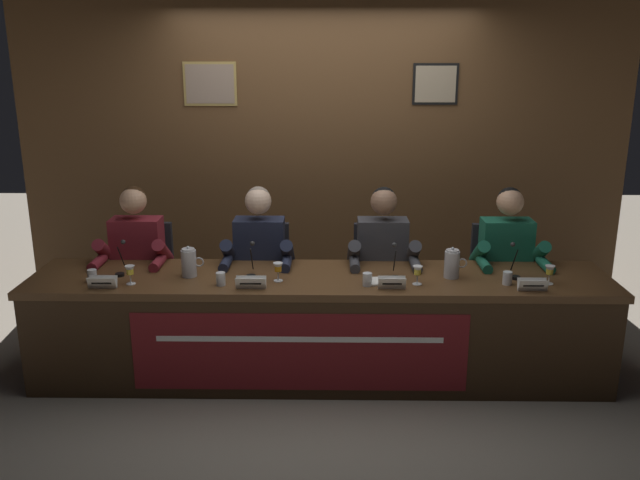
{
  "coord_description": "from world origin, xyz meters",
  "views": [
    {
      "loc": [
        0.06,
        -4.23,
        2.18
      ],
      "look_at": [
        0.0,
        0.0,
        0.97
      ],
      "focal_mm": 37.61,
      "sensor_mm": 36.0,
      "label": 1
    }
  ],
  "objects": [
    {
      "name": "ground_plane",
      "position": [
        0.0,
        0.0,
        0.0
      ],
      "size": [
        12.0,
        12.0,
        0.0
      ],
      "primitive_type": "plane",
      "color": "gray"
    },
    {
      "name": "wall_back_panelled",
      "position": [
        -0.0,
        1.41,
        1.3
      ],
      "size": [
        5.07,
        0.14,
        2.6
      ],
      "color": "brown",
      "rests_on": "ground_plane"
    },
    {
      "name": "conference_table",
      "position": [
        -0.0,
        -0.11,
        0.5
      ],
      "size": [
        3.87,
        0.73,
        0.72
      ],
      "color": "brown",
      "rests_on": "ground_plane"
    },
    {
      "name": "chair_far_left",
      "position": [
        -1.34,
        0.55,
        0.45
      ],
      "size": [
        0.44,
        0.45,
        0.92
      ],
      "color": "black",
      "rests_on": "ground_plane"
    },
    {
      "name": "panelist_far_left",
      "position": [
        -1.34,
        0.35,
        0.72
      ],
      "size": [
        0.51,
        0.48,
        1.24
      ],
      "color": "black",
      "rests_on": "ground_plane"
    },
    {
      "name": "nameplate_far_left",
      "position": [
        -1.37,
        -0.26,
        0.76
      ],
      "size": [
        0.18,
        0.06,
        0.08
      ],
      "color": "white",
      "rests_on": "conference_table"
    },
    {
      "name": "juice_glass_far_left",
      "position": [
        -1.22,
        -0.18,
        0.81
      ],
      "size": [
        0.06,
        0.06,
        0.12
      ],
      "color": "white",
      "rests_on": "conference_table"
    },
    {
      "name": "water_cup_far_left",
      "position": [
        -1.48,
        -0.14,
        0.76
      ],
      "size": [
        0.06,
        0.06,
        0.08
      ],
      "color": "silver",
      "rests_on": "conference_table"
    },
    {
      "name": "microphone_far_left",
      "position": [
        -1.34,
        0.02,
        0.8
      ],
      "size": [
        0.06,
        0.17,
        0.22
      ],
      "color": "black",
      "rests_on": "conference_table"
    },
    {
      "name": "chair_center_left",
      "position": [
        -0.45,
        0.55,
        0.45
      ],
      "size": [
        0.44,
        0.45,
        0.92
      ],
      "color": "black",
      "rests_on": "ground_plane"
    },
    {
      "name": "panelist_center_left",
      "position": [
        -0.45,
        0.35,
        0.72
      ],
      "size": [
        0.51,
        0.48,
        1.24
      ],
      "color": "black",
      "rests_on": "ground_plane"
    },
    {
      "name": "nameplate_center_left",
      "position": [
        -0.43,
        -0.25,
        0.76
      ],
      "size": [
        0.19,
        0.06,
        0.08
      ],
      "color": "white",
      "rests_on": "conference_table"
    },
    {
      "name": "juice_glass_center_left",
      "position": [
        -0.27,
        -0.1,
        0.81
      ],
      "size": [
        0.06,
        0.06,
        0.12
      ],
      "color": "white",
      "rests_on": "conference_table"
    },
    {
      "name": "water_cup_center_left",
      "position": [
        -0.63,
        -0.19,
        0.76
      ],
      "size": [
        0.06,
        0.06,
        0.08
      ],
      "color": "silver",
      "rests_on": "conference_table"
    },
    {
      "name": "microphone_center_left",
      "position": [
        -0.46,
        -0.0,
        0.8
      ],
      "size": [
        0.06,
        0.17,
        0.22
      ],
      "color": "black",
      "rests_on": "conference_table"
    },
    {
      "name": "chair_center_right",
      "position": [
        0.45,
        0.55,
        0.45
      ],
      "size": [
        0.44,
        0.45,
        0.92
      ],
      "color": "black",
      "rests_on": "ground_plane"
    },
    {
      "name": "panelist_center_right",
      "position": [
        0.45,
        0.35,
        0.72
      ],
      "size": [
        0.51,
        0.48,
        1.24
      ],
      "color": "black",
      "rests_on": "ground_plane"
    },
    {
      "name": "nameplate_center_right",
      "position": [
        0.46,
        -0.24,
        0.76
      ],
      "size": [
        0.17,
        0.06,
        0.08
      ],
      "color": "white",
      "rests_on": "conference_table"
    },
    {
      "name": "juice_glass_center_right",
      "position": [
        0.63,
        -0.16,
        0.81
      ],
      "size": [
        0.06,
        0.06,
        0.12
      ],
      "color": "white",
      "rests_on": "conference_table"
    },
    {
      "name": "water_cup_center_right",
      "position": [
        0.31,
        -0.19,
        0.76
      ],
      "size": [
        0.06,
        0.06,
        0.08
      ],
      "color": "silver",
      "rests_on": "conference_table"
    },
    {
      "name": "microphone_center_right",
      "position": [
        0.5,
        -0.02,
        0.8
      ],
      "size": [
        0.06,
        0.17,
        0.22
      ],
      "color": "black",
      "rests_on": "conference_table"
    },
    {
      "name": "chair_far_right",
      "position": [
        1.34,
        0.55,
        0.45
      ],
      "size": [
        0.44,
        0.45,
        0.92
      ],
      "color": "black",
      "rests_on": "ground_plane"
    },
    {
      "name": "panelist_far_right",
      "position": [
        1.34,
        0.35,
        0.72
      ],
      "size": [
        0.51,
        0.48,
        1.24
      ],
      "color": "black",
      "rests_on": "ground_plane"
    },
    {
      "name": "nameplate_far_right",
      "position": [
        1.33,
        -0.27,
        0.76
      ],
      "size": [
        0.18,
        0.06,
        0.08
      ],
      "color": "white",
      "rests_on": "conference_table"
    },
    {
      "name": "juice_glass_far_right",
      "position": [
        1.48,
        -0.13,
        0.81
      ],
      "size": [
        0.06,
        0.06,
        0.12
      ],
      "color": "white",
      "rests_on": "conference_table"
    },
    {
      "name": "water_cup_far_right",
      "position": [
        1.21,
        -0.15,
        0.76
      ],
      "size": [
        0.06,
        0.06,
        0.08
      ],
      "color": "silver",
      "rests_on": "conference_table"
    },
    {
      "name": "microphone_far_right",
      "position": [
        1.29,
        0.0,
        0.8
      ],
      "size": [
        0.06,
        0.17,
        0.22
      ],
      "color": "black",
      "rests_on": "conference_table"
    },
    {
      "name": "water_pitcher_left_side",
      "position": [
        -0.87,
        -0.02,
        0.82
      ],
      "size": [
        0.15,
        0.1,
        0.21
      ],
      "color": "silver",
      "rests_on": "conference_table"
    },
    {
      "name": "water_pitcher_right_side",
      "position": [
        0.87,
        -0.02,
        0.82
      ],
      "size": [
        0.15,
        0.1,
        0.21
      ],
      "color": "silver",
      "rests_on": "conference_table"
    },
    {
      "name": "document_stack_center_right",
      "position": [
        0.4,
        -0.12,
        0.73
      ],
      "size": [
        0.23,
        0.18,
        0.01
      ],
      "color": "white",
      "rests_on": "conference_table"
    }
  ]
}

